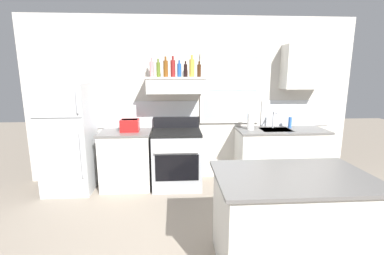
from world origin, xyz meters
The scene contains 20 objects.
back_wall centered at (0.03, 2.23, 1.35)m, with size 5.40×0.11×2.70m.
refrigerator centered at (-1.90, 1.84, 0.83)m, with size 0.70×0.72×1.66m.
counter_left_of_stove centered at (-1.05, 1.90, 0.46)m, with size 0.79×0.63×0.91m.
toaster centered at (-0.97, 1.89, 1.01)m, with size 0.30×0.20×0.19m.
stove_range centered at (-0.25, 1.86, 0.46)m, with size 0.76×0.69×1.09m.
range_hood_shelf centered at (-0.25, 1.96, 1.62)m, with size 0.96×0.52×0.24m.
bottle_rose_pink centered at (-0.62, 2.02, 1.87)m, with size 0.07×0.07×0.29m.
bottle_olive_oil_square centered at (-0.51, 1.93, 1.86)m, with size 0.06×0.06×0.27m.
bottle_amber_wine centered at (-0.40, 1.95, 1.87)m, with size 0.07×0.07×0.30m.
bottle_red_label_wine centered at (-0.29, 1.91, 1.88)m, with size 0.07×0.07×0.31m.
bottle_blue_liqueur centered at (-0.20, 1.91, 1.85)m, with size 0.07×0.07×0.25m.
bottle_balsamic_dark centered at (-0.10, 1.98, 1.85)m, with size 0.06×0.06×0.24m.
bottle_champagne_gold_foil centered at (0.00, 1.99, 1.88)m, with size 0.08×0.08×0.33m.
bottle_brown_stout centered at (0.11, 1.94, 1.84)m, with size 0.06×0.06×0.23m.
counter_right_with_sink centered at (1.45, 1.90, 0.46)m, with size 1.43×0.63×0.91m.
sink_faucet centered at (1.35, 2.00, 1.08)m, with size 0.03×0.17×0.28m.
paper_towel_roll centered at (0.94, 1.90, 1.04)m, with size 0.11×0.11×0.27m, color white.
dish_soap_bottle centered at (1.63, 2.00, 1.00)m, with size 0.06×0.06×0.18m, color blue.
kitchen_island centered at (0.78, -0.05, 0.46)m, with size 1.40×0.90×0.91m.
upper_cabinet_right centered at (1.80, 2.04, 1.90)m, with size 0.64×0.32×0.70m.
Camera 1 is at (-0.28, -2.27, 1.81)m, focal length 25.20 mm.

